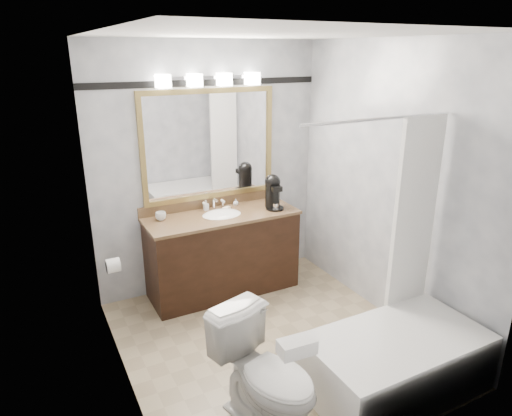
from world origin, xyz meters
name	(u,v)px	position (x,y,z in m)	size (l,w,h in m)	color
room	(273,205)	(0.00, 0.00, 1.25)	(2.42, 2.62, 2.52)	#9C8A69
vanity	(223,252)	(0.00, 1.02, 0.44)	(1.53, 0.58, 0.97)	black
mirror	(209,145)	(0.00, 1.28, 1.50)	(1.40, 0.04, 1.10)	#A28849
vanity_light_bar	(209,79)	(0.00, 1.23, 2.13)	(1.02, 0.14, 0.12)	silver
accent_stripe	(207,83)	(0.00, 1.29, 2.10)	(2.40, 0.01, 0.06)	black
bathtub	(396,353)	(0.55, -0.90, 0.28)	(1.30, 0.75, 1.96)	white
tp_roll	(113,265)	(-1.14, 0.66, 0.70)	(0.12, 0.12, 0.11)	white
toilet	(267,375)	(-0.47, -0.78, 0.39)	(0.44, 0.77, 0.78)	white
tissue_box	(297,347)	(-0.47, -1.12, 0.83)	(0.21, 0.12, 0.09)	white
coffee_maker	(273,191)	(0.55, 0.96, 1.03)	(0.18, 0.23, 0.35)	black
cup_left	(161,216)	(-0.58, 1.14, 0.89)	(0.10, 0.10, 0.08)	white
soap_bottle_a	(206,205)	(-0.09, 1.21, 0.90)	(0.05, 0.05, 0.10)	white
soap_bottle_b	(236,202)	(0.24, 1.20, 0.89)	(0.06, 0.06, 0.07)	white
soap_bar	(227,208)	(0.11, 1.13, 0.86)	(0.07, 0.05, 0.02)	beige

